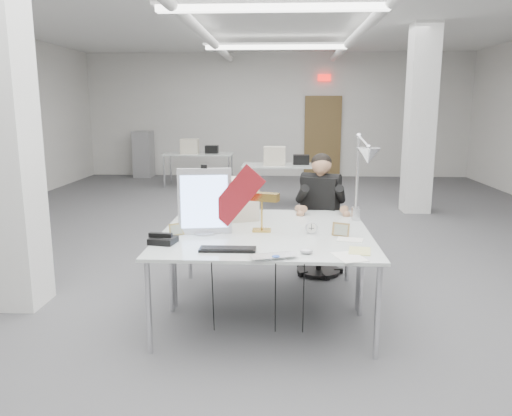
{
  "coord_description": "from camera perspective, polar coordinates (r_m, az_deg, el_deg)",
  "views": [
    {
      "loc": [
        0.13,
        -6.31,
        1.82
      ],
      "look_at": [
        -0.09,
        -2.0,
        0.94
      ],
      "focal_mm": 35.0,
      "sensor_mm": 36.0,
      "label": 1
    }
  ],
  "objects": [
    {
      "name": "monitor",
      "position": [
        4.25,
        -5.88,
        0.77
      ],
      "size": [
        0.46,
        0.12,
        0.56
      ],
      "primitive_type": "cube",
      "rotation": [
        0.0,
        0.0,
        0.16
      ],
      "color": "silver",
      "rests_on": "desk_main"
    },
    {
      "name": "bg_desk_b",
      "position": [
        11.72,
        -6.59,
        6.14
      ],
      "size": [
        1.6,
        0.8,
        0.02
      ],
      "primitive_type": "cube",
      "color": "silver",
      "rests_on": "room_shell"
    },
    {
      "name": "picture_frame_right",
      "position": [
        4.24,
        9.66,
        -2.44
      ],
      "size": [
        0.15,
        0.09,
        0.12
      ],
      "primitive_type": "cube",
      "rotation": [
        -0.21,
        0.0,
        -0.41
      ],
      "color": "olive",
      "rests_on": "desk_main"
    },
    {
      "name": "paper_stack_a",
      "position": [
        3.68,
        10.6,
        -5.52
      ],
      "size": [
        0.26,
        0.31,
        0.01
      ],
      "primitive_type": "cube",
      "rotation": [
        0.0,
        0.0,
        0.32
      ],
      "color": "white",
      "rests_on": "desk_main"
    },
    {
      "name": "picture_frame_left",
      "position": [
        4.27,
        -9.05,
        -2.42
      ],
      "size": [
        0.13,
        0.1,
        0.1
      ],
      "primitive_type": "cube",
      "rotation": [
        -0.21,
        0.0,
        0.57
      ],
      "color": "tan",
      "rests_on": "desk_main"
    },
    {
      "name": "desk_phone",
      "position": [
        4.05,
        -10.56,
        -3.65
      ],
      "size": [
        0.23,
        0.21,
        0.05
      ],
      "primitive_type": "cube",
      "rotation": [
        0.0,
        0.0,
        -0.19
      ],
      "color": "black",
      "rests_on": "desk_main"
    },
    {
      "name": "office_chair",
      "position": [
        5.5,
        7.27,
        -2.2
      ],
      "size": [
        0.67,
        0.67,
        1.06
      ],
      "primitive_type": null,
      "rotation": [
        0.0,
        0.0,
        -0.37
      ],
      "color": "black",
      "rests_on": "room_shell"
    },
    {
      "name": "desk_second",
      "position": [
        4.84,
        1.29,
        -1.42
      ],
      "size": [
        1.8,
        0.9,
        0.02
      ],
      "primitive_type": "cube",
      "color": "silver",
      "rests_on": "room_shell"
    },
    {
      "name": "architect_lamp",
      "position": [
        4.57,
        11.95,
        3.17
      ],
      "size": [
        0.48,
        0.7,
        0.85
      ],
      "primitive_type": null,
      "rotation": [
        0.0,
        0.0,
        0.43
      ],
      "color": "silver",
      "rests_on": "desk_second"
    },
    {
      "name": "beige_monitor",
      "position": [
        4.82,
        -2.63,
        1.05
      ],
      "size": [
        0.52,
        0.51,
        0.39
      ],
      "primitive_type": "cube",
      "rotation": [
        0.0,
        0.0,
        0.36
      ],
      "color": "beige",
      "rests_on": "desk_second"
    },
    {
      "name": "seated_person",
      "position": [
        5.38,
        7.41,
        1.52
      ],
      "size": [
        0.64,
        0.7,
        0.86
      ],
      "primitive_type": null,
      "rotation": [
        0.0,
        0.0,
        -0.37
      ],
      "color": "black",
      "rests_on": "office_chair"
    },
    {
      "name": "mouse",
      "position": [
        3.72,
        5.79,
        -4.94
      ],
      "size": [
        0.11,
        0.09,
        0.04
      ],
      "primitive_type": "ellipsoid",
      "rotation": [
        0.0,
        0.0,
        0.38
      ],
      "color": "#B0B0B5",
      "rests_on": "desk_main"
    },
    {
      "name": "bg_desk_a",
      "position": [
        9.37,
        3.35,
        4.86
      ],
      "size": [
        1.6,
        0.8,
        0.02
      ],
      "primitive_type": "cube",
      "color": "silver",
      "rests_on": "room_shell"
    },
    {
      "name": "desk_main",
      "position": [
        3.96,
        0.9,
        -4.32
      ],
      "size": [
        1.8,
        0.9,
        0.02
      ],
      "primitive_type": "cube",
      "color": "silver",
      "rests_on": "room_shell"
    },
    {
      "name": "paper_stack_b",
      "position": [
        3.84,
        11.76,
        -4.83
      ],
      "size": [
        0.2,
        0.25,
        0.01
      ],
      "primitive_type": "cube",
      "rotation": [
        0.0,
        0.0,
        -0.17
      ],
      "color": "#D5D47F",
      "rests_on": "desk_main"
    },
    {
      "name": "desk_clock",
      "position": [
        4.3,
        6.34,
        -2.28
      ],
      "size": [
        0.11,
        0.04,
        0.1
      ],
      "primitive_type": "cylinder",
      "rotation": [
        1.57,
        0.0,
        0.09
      ],
      "color": "#BABBC0",
      "rests_on": "desk_main"
    },
    {
      "name": "paper_stack_c",
      "position": [
        4.15,
        10.68,
        -3.58
      ],
      "size": [
        0.23,
        0.19,
        0.01
      ],
      "primitive_type": "cube",
      "rotation": [
        0.0,
        0.0,
        -0.25
      ],
      "color": "silver",
      "rests_on": "desk_main"
    },
    {
      "name": "bankers_lamp",
      "position": [
        4.33,
        0.66,
        -0.24
      ],
      "size": [
        0.36,
        0.24,
        0.38
      ],
      "primitive_type": null,
      "rotation": [
        0.0,
        0.0,
        -0.34
      ],
      "color": "gold",
      "rests_on": "desk_main"
    },
    {
      "name": "room_shell",
      "position": [
        6.45,
        2.12,
        10.35
      ],
      "size": [
        10.04,
        14.04,
        3.24
      ],
      "color": "#48484B",
      "rests_on": "ground"
    },
    {
      "name": "pennant",
      "position": [
        4.17,
        -2.2,
        1.41
      ],
      "size": [
        0.49,
        0.11,
        0.54
      ],
      "primitive_type": "cube",
      "rotation": [
        0.0,
        -0.87,
        -0.2
      ],
      "color": "maroon",
      "rests_on": "monitor"
    },
    {
      "name": "laptop",
      "position": [
        3.55,
        2.29,
        -5.79
      ],
      "size": [
        0.39,
        0.32,
        0.03
      ],
      "primitive_type": "imported",
      "rotation": [
        0.0,
        0.0,
        0.32
      ],
      "color": "silver",
      "rests_on": "desk_main"
    },
    {
      "name": "keyboard",
      "position": [
        3.79,
        -3.26,
        -4.73
      ],
      "size": [
        0.43,
        0.14,
        0.02
      ],
      "primitive_type": "cube",
      "rotation": [
        0.0,
        0.0,
        0.0
      ],
      "color": "black",
      "rests_on": "desk_main"
    },
    {
      "name": "filing_cabinet",
      "position": [
        13.52,
        -12.73,
        6.03
      ],
      "size": [
        0.45,
        0.55,
        1.2
      ],
      "primitive_type": "cube",
      "color": "gray",
      "rests_on": "room_shell"
    }
  ]
}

